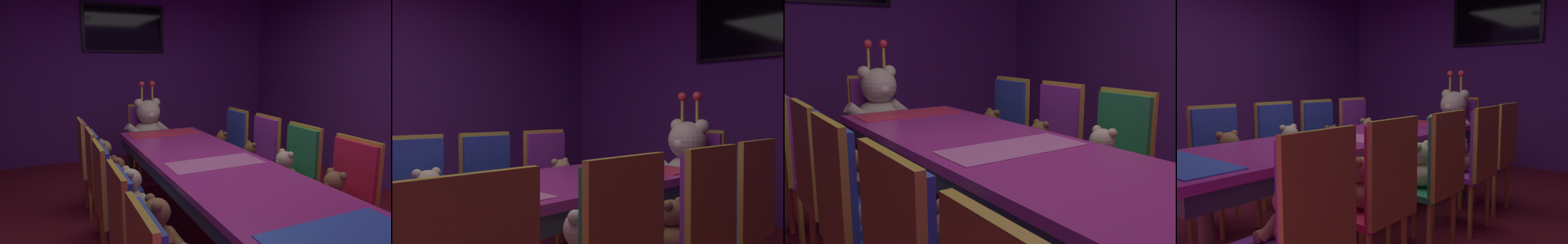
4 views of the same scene
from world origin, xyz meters
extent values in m
cube|color=#59267F|center=(0.00, 3.20, 1.40)|extent=(5.20, 0.12, 2.80)
cube|color=#B22D8C|center=(0.00, 0.00, 0.71)|extent=(0.90, 2.99, 0.05)
cube|color=#33333F|center=(0.00, 0.00, 0.64)|extent=(0.88, 2.93, 0.10)
cylinder|color=#4C3826|center=(0.38, 1.34, 0.34)|extent=(0.07, 0.07, 0.69)
cylinder|color=#4C3826|center=(-0.38, 1.34, 0.34)|extent=(0.07, 0.07, 0.69)
cube|color=blue|center=(0.00, -1.27, 0.74)|extent=(0.77, 0.32, 0.01)
cube|color=pink|center=(0.00, 0.00, 0.74)|extent=(0.77, 0.32, 0.01)
cube|color=#E52D4C|center=(0.00, 1.27, 0.74)|extent=(0.77, 0.32, 0.01)
cube|color=#2D47B2|center=(-0.88, -0.59, 0.71)|extent=(0.05, 0.38, 0.50)
cube|color=gold|center=(-0.90, -0.59, 0.71)|extent=(0.03, 0.41, 0.55)
ellipsoid|color=olive|center=(-0.70, -0.59, 0.55)|extent=(0.20, 0.20, 0.16)
sphere|color=olive|center=(-0.68, -0.59, 0.70)|extent=(0.16, 0.16, 0.16)
sphere|color=#AE7747|center=(-0.63, -0.59, 0.69)|extent=(0.06, 0.06, 0.06)
sphere|color=olive|center=(-0.70, -0.53, 0.76)|extent=(0.06, 0.06, 0.06)
sphere|color=olive|center=(-0.70, -0.65, 0.76)|extent=(0.06, 0.06, 0.06)
cylinder|color=olive|center=(-0.66, -0.49, 0.57)|extent=(0.06, 0.15, 0.14)
cylinder|color=olive|center=(-0.66, -0.69, 0.57)|extent=(0.06, 0.15, 0.14)
cylinder|color=olive|center=(-0.57, -0.53, 0.50)|extent=(0.07, 0.15, 0.07)
cube|color=#2D47B2|center=(-0.70, 0.02, 0.44)|extent=(0.40, 0.40, 0.04)
cube|color=#2D47B2|center=(-0.88, 0.02, 0.71)|extent=(0.05, 0.38, 0.50)
cube|color=gold|center=(-0.91, 0.02, 0.71)|extent=(0.03, 0.41, 0.55)
cylinder|color=gold|center=(-0.54, 0.18, 0.21)|extent=(0.04, 0.04, 0.42)
cylinder|color=gold|center=(-0.86, 0.18, 0.21)|extent=(0.04, 0.04, 0.42)
ellipsoid|color=beige|center=(-0.70, 0.02, 0.55)|extent=(0.20, 0.20, 0.16)
sphere|color=beige|center=(-0.69, 0.02, 0.70)|extent=(0.16, 0.16, 0.16)
sphere|color=#FDDCAD|center=(-0.63, 0.02, 0.68)|extent=(0.06, 0.06, 0.06)
sphere|color=beige|center=(-0.70, 0.08, 0.76)|extent=(0.06, 0.06, 0.06)
sphere|color=beige|center=(-0.70, -0.04, 0.76)|extent=(0.06, 0.06, 0.06)
cylinder|color=beige|center=(-0.66, 0.12, 0.57)|extent=(0.06, 0.14, 0.13)
cylinder|color=beige|center=(-0.66, -0.08, 0.57)|extent=(0.06, 0.14, 0.13)
cylinder|color=beige|center=(-0.57, 0.07, 0.49)|extent=(0.07, 0.15, 0.07)
cylinder|color=beige|center=(-0.57, -0.04, 0.49)|extent=(0.07, 0.15, 0.07)
cube|color=#2D47B2|center=(-0.69, 0.55, 0.44)|extent=(0.40, 0.40, 0.04)
cube|color=#2D47B2|center=(-0.87, 0.55, 0.71)|extent=(0.05, 0.38, 0.50)
cube|color=gold|center=(-0.90, 0.55, 0.71)|extent=(0.03, 0.41, 0.55)
cylinder|color=gold|center=(-0.53, 0.71, 0.21)|extent=(0.04, 0.04, 0.42)
cylinder|color=gold|center=(-0.53, 0.39, 0.21)|extent=(0.04, 0.04, 0.42)
cylinder|color=gold|center=(-0.85, 0.71, 0.21)|extent=(0.04, 0.04, 0.42)
cylinder|color=gold|center=(-0.85, 0.39, 0.21)|extent=(0.04, 0.04, 0.42)
ellipsoid|color=brown|center=(-0.69, 0.55, 0.53)|extent=(0.17, 0.17, 0.14)
sphere|color=brown|center=(-0.68, 0.55, 0.66)|extent=(0.14, 0.14, 0.14)
sphere|color=#99663C|center=(-0.63, 0.55, 0.65)|extent=(0.05, 0.05, 0.05)
sphere|color=brown|center=(-0.69, 0.60, 0.71)|extent=(0.05, 0.05, 0.05)
sphere|color=brown|center=(-0.69, 0.50, 0.71)|extent=(0.05, 0.05, 0.05)
cylinder|color=brown|center=(-0.66, 0.63, 0.55)|extent=(0.05, 0.12, 0.11)
cylinder|color=brown|center=(-0.66, 0.46, 0.55)|extent=(0.05, 0.12, 0.11)
cylinder|color=brown|center=(-0.58, 0.59, 0.49)|extent=(0.06, 0.13, 0.06)
cylinder|color=brown|center=(-0.58, 0.50, 0.49)|extent=(0.06, 0.13, 0.06)
cube|color=purple|center=(-0.71, 1.13, 0.44)|extent=(0.40, 0.40, 0.04)
cube|color=purple|center=(-0.89, 1.13, 0.71)|extent=(0.05, 0.38, 0.50)
cube|color=gold|center=(-0.91, 1.13, 0.71)|extent=(0.03, 0.41, 0.55)
cylinder|color=gold|center=(-0.55, 1.29, 0.21)|extent=(0.04, 0.04, 0.42)
cylinder|color=gold|center=(-0.55, 0.97, 0.21)|extent=(0.04, 0.04, 0.42)
cylinder|color=gold|center=(-0.87, 1.29, 0.21)|extent=(0.04, 0.04, 0.42)
cylinder|color=gold|center=(-0.87, 0.97, 0.21)|extent=(0.04, 0.04, 0.42)
ellipsoid|color=tan|center=(-0.71, 1.13, 0.54)|extent=(0.19, 0.19, 0.15)
sphere|color=tan|center=(-0.69, 1.13, 0.68)|extent=(0.15, 0.15, 0.15)
sphere|color=tan|center=(-0.64, 1.13, 0.67)|extent=(0.06, 0.06, 0.06)
sphere|color=tan|center=(-0.71, 1.18, 0.74)|extent=(0.06, 0.06, 0.06)
sphere|color=tan|center=(-0.71, 1.07, 0.74)|extent=(0.06, 0.06, 0.06)
cylinder|color=tan|center=(-0.67, 1.22, 0.56)|extent=(0.05, 0.13, 0.12)
cylinder|color=tan|center=(-0.67, 1.03, 0.56)|extent=(0.05, 0.13, 0.12)
cylinder|color=tan|center=(-0.59, 1.18, 0.49)|extent=(0.06, 0.14, 0.06)
cylinder|color=tan|center=(-0.59, 1.08, 0.49)|extent=(0.06, 0.14, 0.06)
cylinder|color=olive|center=(0.62, -1.09, 0.49)|extent=(0.06, 0.12, 0.06)
cube|color=red|center=(0.70, -0.58, 0.44)|extent=(0.40, 0.40, 0.04)
cube|color=red|center=(0.88, -0.58, 0.71)|extent=(0.05, 0.38, 0.50)
cube|color=gold|center=(0.90, -0.58, 0.71)|extent=(0.03, 0.41, 0.55)
cylinder|color=gold|center=(0.86, -0.42, 0.21)|extent=(0.04, 0.04, 0.42)
cylinder|color=gold|center=(0.54, -0.42, 0.21)|extent=(0.04, 0.04, 0.42)
ellipsoid|color=olive|center=(0.70, -0.58, 0.54)|extent=(0.19, 0.19, 0.15)
sphere|color=olive|center=(0.68, -0.58, 0.68)|extent=(0.15, 0.15, 0.15)
sphere|color=#AE7747|center=(0.63, -0.58, 0.67)|extent=(0.06, 0.06, 0.06)
sphere|color=olive|center=(0.70, -0.64, 0.74)|extent=(0.06, 0.06, 0.06)
sphere|color=olive|center=(0.70, -0.53, 0.74)|extent=(0.06, 0.06, 0.06)
cylinder|color=olive|center=(0.66, -0.68, 0.56)|extent=(0.05, 0.13, 0.13)
cylinder|color=olive|center=(0.66, -0.49, 0.56)|extent=(0.05, 0.13, 0.13)
cylinder|color=olive|center=(0.58, -0.63, 0.49)|extent=(0.06, 0.14, 0.06)
cylinder|color=olive|center=(0.58, -0.53, 0.49)|extent=(0.06, 0.14, 0.06)
cube|color=#268C4C|center=(0.71, 0.01, 0.44)|extent=(0.40, 0.40, 0.04)
cube|color=#268C4C|center=(0.89, 0.01, 0.71)|extent=(0.05, 0.38, 0.50)
cube|color=gold|center=(0.91, 0.01, 0.71)|extent=(0.03, 0.41, 0.55)
cylinder|color=gold|center=(0.87, 0.17, 0.21)|extent=(0.04, 0.04, 0.42)
cylinder|color=gold|center=(0.87, -0.15, 0.21)|extent=(0.04, 0.04, 0.42)
cylinder|color=gold|center=(0.55, 0.17, 0.21)|extent=(0.04, 0.04, 0.42)
cylinder|color=gold|center=(0.55, -0.15, 0.21)|extent=(0.04, 0.04, 0.42)
ellipsoid|color=beige|center=(0.71, 0.01, 0.55)|extent=(0.19, 0.19, 0.16)
sphere|color=beige|center=(0.70, 0.01, 0.69)|extent=(0.16, 0.16, 0.16)
sphere|color=#FDDCAD|center=(0.64, 0.01, 0.67)|extent=(0.06, 0.06, 0.06)
sphere|color=beige|center=(0.71, -0.05, 0.74)|extent=(0.06, 0.06, 0.06)
sphere|color=beige|center=(0.71, 0.07, 0.74)|extent=(0.06, 0.06, 0.06)
cylinder|color=beige|center=(0.67, -0.09, 0.56)|extent=(0.05, 0.14, 0.13)
cylinder|color=beige|center=(0.67, 0.10, 0.56)|extent=(0.05, 0.14, 0.13)
cylinder|color=beige|center=(0.59, -0.04, 0.49)|extent=(0.07, 0.15, 0.07)
cylinder|color=beige|center=(0.59, 0.06, 0.49)|extent=(0.07, 0.15, 0.07)
cube|color=purple|center=(0.72, 0.59, 0.44)|extent=(0.40, 0.40, 0.04)
cube|color=purple|center=(0.90, 0.59, 0.71)|extent=(0.05, 0.38, 0.50)
cube|color=gold|center=(0.93, 0.59, 0.71)|extent=(0.03, 0.41, 0.55)
cylinder|color=gold|center=(0.88, 0.75, 0.21)|extent=(0.04, 0.04, 0.42)
cylinder|color=gold|center=(0.88, 0.43, 0.21)|extent=(0.04, 0.04, 0.42)
cylinder|color=gold|center=(0.56, 0.75, 0.21)|extent=(0.04, 0.04, 0.42)
cylinder|color=gold|center=(0.56, 0.43, 0.21)|extent=(0.04, 0.04, 0.42)
ellipsoid|color=brown|center=(0.72, 0.59, 0.53)|extent=(0.16, 0.16, 0.13)
sphere|color=brown|center=(0.71, 0.59, 0.65)|extent=(0.13, 0.13, 0.13)
sphere|color=#99663C|center=(0.67, 0.59, 0.64)|extent=(0.05, 0.05, 0.05)
sphere|color=brown|center=(0.72, 0.54, 0.70)|extent=(0.05, 0.05, 0.05)
sphere|color=brown|center=(0.72, 0.64, 0.70)|extent=(0.05, 0.05, 0.05)
cylinder|color=brown|center=(0.69, 0.50, 0.55)|extent=(0.05, 0.12, 0.11)
cylinder|color=brown|center=(0.69, 0.67, 0.55)|extent=(0.05, 0.12, 0.11)
cylinder|color=brown|center=(0.62, 0.54, 0.49)|extent=(0.06, 0.12, 0.06)
cylinder|color=brown|center=(0.62, 0.63, 0.49)|extent=(0.06, 0.12, 0.06)
cube|color=#2D47B2|center=(0.69, 1.14, 0.44)|extent=(0.40, 0.40, 0.04)
cube|color=#2D47B2|center=(0.87, 1.14, 0.71)|extent=(0.05, 0.38, 0.50)
cube|color=gold|center=(0.89, 1.14, 0.71)|extent=(0.03, 0.41, 0.55)
cylinder|color=gold|center=(0.85, 1.30, 0.21)|extent=(0.04, 0.04, 0.42)
cylinder|color=gold|center=(0.85, 0.98, 0.21)|extent=(0.04, 0.04, 0.42)
cylinder|color=gold|center=(0.53, 1.30, 0.21)|extent=(0.04, 0.04, 0.42)
cylinder|color=gold|center=(0.53, 0.98, 0.21)|extent=(0.04, 0.04, 0.42)
ellipsoid|color=brown|center=(0.69, 1.14, 0.54)|extent=(0.17, 0.17, 0.14)
sphere|color=brown|center=(0.68, 1.14, 0.66)|extent=(0.14, 0.14, 0.14)
sphere|color=#99663C|center=(0.63, 1.14, 0.65)|extent=(0.05, 0.05, 0.05)
sphere|color=brown|center=(0.69, 1.09, 0.71)|extent=(0.05, 0.05, 0.05)
sphere|color=brown|center=(0.69, 1.19, 0.71)|extent=(0.05, 0.05, 0.05)
cylinder|color=brown|center=(0.66, 1.05, 0.55)|extent=(0.05, 0.12, 0.11)
cylinder|color=brown|center=(0.66, 1.22, 0.55)|extent=(0.05, 0.12, 0.11)
cylinder|color=brown|center=(0.58, 1.09, 0.49)|extent=(0.06, 0.13, 0.06)
cylinder|color=brown|center=(0.58, 1.18, 0.49)|extent=(0.06, 0.13, 0.06)
cube|color=purple|center=(0.00, 1.91, 0.44)|extent=(0.40, 0.40, 0.04)
cube|color=purple|center=(0.00, 2.09, 0.71)|extent=(0.38, 0.05, 0.50)
cube|color=gold|center=(0.00, 2.11, 0.71)|extent=(0.41, 0.03, 0.55)
cylinder|color=gold|center=(0.16, 2.07, 0.21)|extent=(0.04, 0.04, 0.42)
cylinder|color=gold|center=(0.16, 1.75, 0.21)|extent=(0.04, 0.04, 0.42)
cylinder|color=gold|center=(-0.16, 2.07, 0.21)|extent=(0.04, 0.04, 0.42)
cylinder|color=gold|center=(-0.16, 1.75, 0.21)|extent=(0.04, 0.04, 0.42)
ellipsoid|color=beige|center=(0.00, 1.91, 0.63)|extent=(0.38, 0.38, 0.31)
sphere|color=beige|center=(0.00, 1.88, 0.91)|extent=(0.31, 0.31, 0.31)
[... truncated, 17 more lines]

